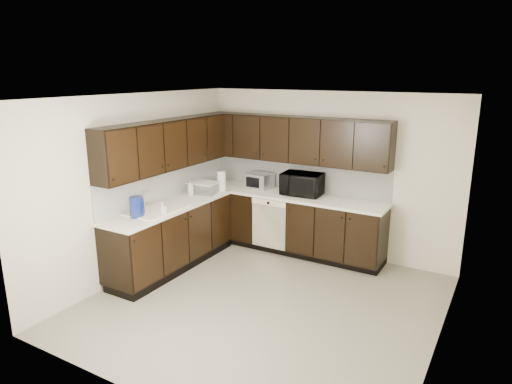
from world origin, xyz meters
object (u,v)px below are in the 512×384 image
at_px(sink, 156,215).
at_px(microwave, 302,184).
at_px(storage_bin, 203,188).
at_px(blue_pitcher, 137,207).
at_px(toaster_oven, 259,181).

bearing_deg(sink, microwave, 52.09).
relative_size(microwave, storage_bin, 1.42).
height_order(microwave, blue_pitcher, microwave).
bearing_deg(sink, storage_bin, 89.88).
xyz_separation_m(sink, blue_pitcher, (-0.02, -0.33, 0.19)).
distance_m(toaster_oven, blue_pitcher, 2.20).
xyz_separation_m(microwave, storage_bin, (-1.37, -0.69, -0.08)).
distance_m(sink, microwave, 2.24).
xyz_separation_m(sink, storage_bin, (0.00, 1.07, 0.14)).
bearing_deg(sink, blue_pitcher, -92.91).
bearing_deg(microwave, sink, -132.67).
xyz_separation_m(microwave, toaster_oven, (-0.76, 0.02, -0.04)).
xyz_separation_m(sink, microwave, (1.37, 1.76, 0.23)).
height_order(storage_bin, blue_pitcher, blue_pitcher).
xyz_separation_m(toaster_oven, storage_bin, (-0.61, -0.70, -0.04)).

